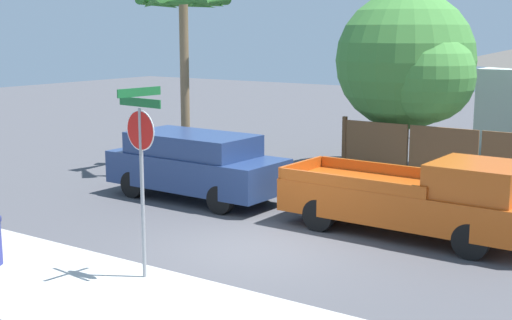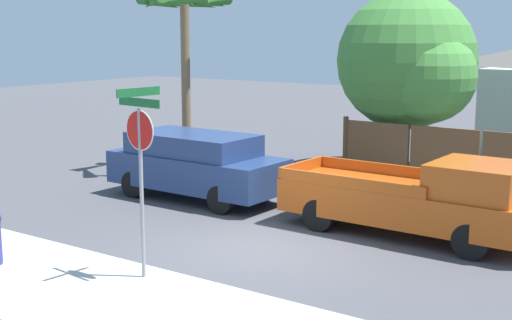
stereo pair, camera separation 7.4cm
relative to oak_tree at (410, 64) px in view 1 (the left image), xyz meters
name	(u,v)px [view 1 (the left image)]	position (x,y,z in m)	size (l,w,h in m)	color
ground_plane	(254,249)	(0.74, -9.66, -3.38)	(80.00, 80.00, 0.00)	#47474C
sidewalk_strip	(129,303)	(0.74, -13.26, -3.37)	(36.00, 3.20, 0.01)	#B2B2AD
oak_tree	(410,64)	(0.00, 0.00, 0.00)	(4.59, 4.37, 5.66)	brown
palm_tree	(184,17)	(-5.68, -4.14, 1.44)	(2.76, 2.97, 5.61)	brown
red_suv	(195,164)	(-3.04, -6.90, -2.43)	(4.86, 2.04, 1.75)	navy
orange_pickup	(420,199)	(3.19, -6.91, -2.53)	(5.58, 2.05, 1.76)	#B74C14
stop_sign	(141,149)	(0.06, -12.16, -1.02)	(1.06, 0.96, 3.44)	gray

